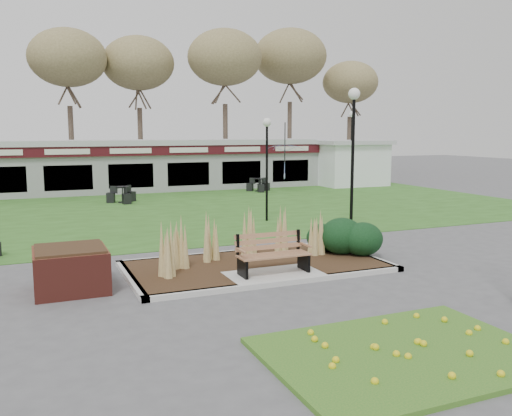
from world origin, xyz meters
name	(u,v)px	position (x,y,z in m)	size (l,w,h in m)	color
ground	(277,280)	(0.00, 0.00, 0.00)	(100.00, 100.00, 0.00)	#515154
lawn	(159,210)	(0.00, 12.00, 0.01)	(34.00, 16.00, 0.02)	#2D5A1C
flower_bed	(405,352)	(0.00, -4.60, 0.07)	(4.20, 3.00, 0.16)	#29681D
planting_bed	(299,248)	(1.27, 1.35, 0.37)	(6.75, 3.40, 1.27)	#342615
park_bench	(272,253)	(0.00, 0.25, 0.59)	(1.70, 0.66, 0.93)	#926442
brick_planter	(71,269)	(-4.40, 1.00, 0.48)	(1.50, 1.50, 0.95)	maroon
food_pavilion	(126,165)	(0.00, 19.96, 1.48)	(24.60, 3.40, 2.90)	#939496
service_hut	(350,162)	(13.50, 18.00, 1.45)	(4.40, 3.40, 2.83)	white
tree_backdrop	(103,57)	(0.00, 28.00, 8.36)	(47.24, 5.24, 10.36)	#47382B
lamp_post_near_right	(353,127)	(5.30, 5.13, 3.54)	(0.40, 0.40, 4.86)	black
lamp_post_mid_right	(267,146)	(3.15, 7.62, 2.83)	(0.32, 0.32, 3.88)	black
lamp_post_far_right	(352,132)	(12.92, 17.00, 3.34)	(0.38, 0.38, 4.59)	black
bistro_set_c	(123,197)	(-1.03, 15.04, 0.28)	(1.45, 1.36, 0.78)	black
bistro_set_d	(259,187)	(6.85, 17.00, 0.26)	(1.35, 1.31, 0.73)	black
patio_umbrella	(285,161)	(8.00, 16.04, 1.75)	(2.84, 2.87, 2.76)	black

